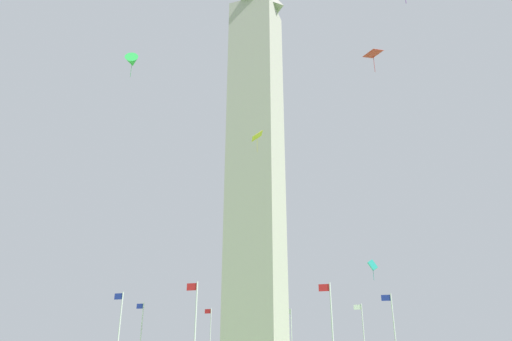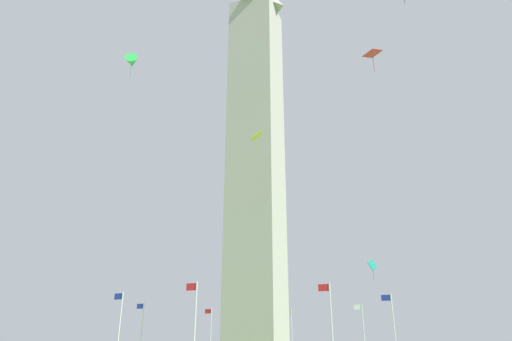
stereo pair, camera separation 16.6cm
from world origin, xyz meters
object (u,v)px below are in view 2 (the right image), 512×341
(flagpole_sw, at_px, (363,331))
(kite_cyan_box, at_px, (372,265))
(kite_red_diamond, at_px, (372,54))
(flagpole_w, at_px, (291,333))
(kite_green_delta, at_px, (132,62))
(flagpole_s, at_px, (394,327))
(obelisk_monument, at_px, (256,140))
(kite_yellow_diamond, at_px, (257,137))
(flagpole_se, at_px, (331,323))
(flagpole_n, at_px, (141,331))
(flagpole_nw, at_px, (210,333))
(flagpole_e, at_px, (194,323))
(flagpole_ne, at_px, (119,327))

(flagpole_sw, bearing_deg, kite_cyan_box, 101.56)
(kite_cyan_box, bearing_deg, kite_red_diamond, 105.94)
(flagpole_w, xyz_separation_m, kite_green_delta, (7.73, 34.53, 27.21))
(flagpole_s, bearing_deg, obelisk_monument, -0.00)
(kite_green_delta, bearing_deg, kite_cyan_box, -151.76)
(flagpole_sw, bearing_deg, kite_yellow_diamond, 68.79)
(obelisk_monument, relative_size, flagpole_sw, 7.46)
(flagpole_se, bearing_deg, kite_cyan_box, -128.55)
(flagpole_n, distance_m, kite_yellow_diamond, 29.62)
(flagpole_nw, relative_size, kite_green_delta, 2.73)
(flagpole_s, distance_m, kite_yellow_diamond, 25.76)
(flagpole_n, xyz_separation_m, kite_cyan_box, (-30.63, 6.61, 5.63))
(flagpole_e, xyz_separation_m, kite_cyan_box, (-14.82, -9.20, 5.63))
(obelisk_monument, distance_m, flagpole_s, 29.46)
(kite_green_delta, bearing_deg, kite_yellow_diamond, -138.55)
(obelisk_monument, xyz_separation_m, flagpole_e, (0.06, 15.81, -24.90))
(obelisk_monument, height_order, kite_yellow_diamond, obelisk_monument)
(flagpole_se, relative_size, kite_yellow_diamond, 3.14)
(flagpole_n, relative_size, flagpole_sw, 1.00)
(obelisk_monument, distance_m, flagpole_sw, 29.47)
(flagpole_ne, relative_size, flagpole_e, 1.00)
(obelisk_monument, relative_size, kite_yellow_diamond, 23.40)
(obelisk_monument, bearing_deg, flagpole_nw, -44.84)
(obelisk_monument, bearing_deg, flagpole_sw, -134.84)
(flagpole_nw, xyz_separation_m, kite_red_diamond, (-28.75, 27.42, 23.67))
(obelisk_monument, relative_size, flagpole_e, 7.46)
(flagpole_sw, height_order, kite_green_delta, kite_green_delta)
(flagpole_ne, relative_size, flagpole_nw, 1.00)
(kite_red_diamond, bearing_deg, kite_yellow_diamond, -27.31)
(kite_yellow_diamond, bearing_deg, kite_green_delta, 41.45)
(flagpole_e, xyz_separation_m, flagpole_se, (-11.18, -4.63, 0.00))
(obelisk_monument, relative_size, kite_green_delta, 20.32)
(kite_red_diamond, height_order, kite_cyan_box, kite_red_diamond)
(flagpole_ne, bearing_deg, flagpole_nw, -90.00)
(flagpole_ne, height_order, flagpole_e, same)
(flagpole_s, xyz_separation_m, flagpole_w, (15.81, -15.81, 0.00))
(flagpole_n, xyz_separation_m, flagpole_nw, (-4.63, -11.18, 0.00))
(flagpole_nw, relative_size, kite_red_diamond, 3.53)
(flagpole_w, bearing_deg, kite_green_delta, 77.38)
(flagpole_nw, bearing_deg, kite_yellow_diamond, 125.93)
(obelisk_monument, xyz_separation_m, flagpole_nw, (11.24, -11.18, -24.90))
(flagpole_w, height_order, kite_cyan_box, kite_cyan_box)
(flagpole_ne, height_order, flagpole_w, same)
(flagpole_s, height_order, flagpole_w, same)
(flagpole_se, bearing_deg, obelisk_monument, -45.16)
(obelisk_monument, distance_m, flagpole_ne, 29.52)
(flagpole_n, bearing_deg, obelisk_monument, 180.00)
(kite_yellow_diamond, bearing_deg, flagpole_e, 63.89)
(obelisk_monument, height_order, flagpole_e, obelisk_monument)
(kite_yellow_diamond, bearing_deg, flagpole_w, -82.21)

